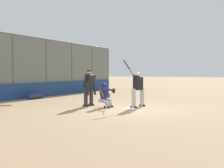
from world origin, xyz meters
name	(u,v)px	position (x,y,z in m)	size (l,w,h in m)	color
ground_plane	(129,109)	(0.00, 0.00, 0.00)	(160.00, 160.00, 0.00)	#9E7F5B
home_plate_marker	(129,109)	(0.00, 0.00, 0.01)	(0.43, 0.43, 0.01)	white
backstop_fence	(13,65)	(0.00, -7.52, 2.00)	(21.43, 0.08, 3.82)	#515651
padding_wall	(14,92)	(0.00, -7.42, 0.45)	(20.92, 0.18, 0.91)	navy
batter_at_plate	(138,88)	(-0.71, 0.08, 0.87)	(0.95, 0.73, 2.16)	#B7B7BC
catcher_behind_plate	(106,95)	(0.15, -1.12, 0.57)	(0.60, 0.71, 1.10)	#B7B7BC
umpire_home	(89,87)	(0.12, -2.04, 0.92)	(0.69, 0.45, 1.71)	#333333
spare_bat_near_backstop	(0,105)	(2.24, -5.69, 0.03)	(0.38, 0.85, 0.07)	black
fielding_glove_on_dirt	(109,94)	(-5.31, -4.23, 0.06)	(0.31, 0.24, 0.11)	brown
baseball_loose	(104,113)	(1.69, -0.25, 0.04)	(0.07, 0.07, 0.07)	white
equipment_bag_dugout_side	(36,96)	(-0.99, -6.75, 0.17)	(1.27, 0.33, 0.33)	navy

